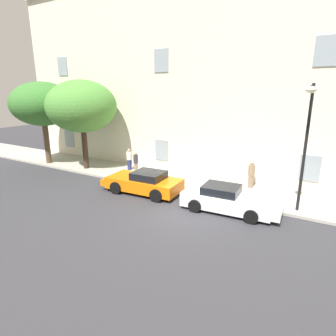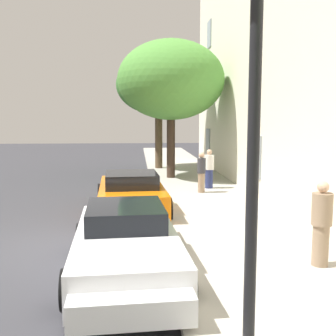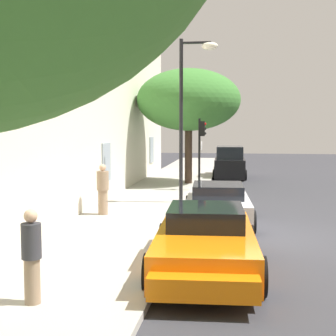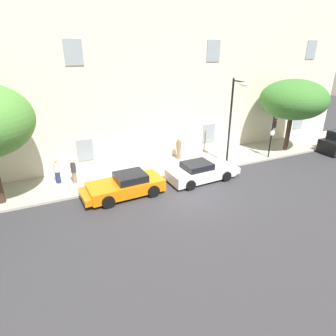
{
  "view_description": "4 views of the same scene",
  "coord_description": "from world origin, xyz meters",
  "px_view_note": "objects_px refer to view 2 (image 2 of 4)",
  "views": [
    {
      "loc": [
        5.71,
        -11.38,
        5.91
      ],
      "look_at": [
        -2.05,
        1.89,
        1.6
      ],
      "focal_mm": 30.03,
      "sensor_mm": 36.0,
      "label": 1
    },
    {
      "loc": [
        9.13,
        1.69,
        2.95
      ],
      "look_at": [
        -1.01,
        2.46,
        1.71
      ],
      "focal_mm": 43.27,
      "sensor_mm": 36.0,
      "label": 2
    },
    {
      "loc": [
        -13.29,
        0.83,
        3.02
      ],
      "look_at": [
        -0.42,
        2.71,
        1.88
      ],
      "focal_mm": 52.08,
      "sensor_mm": 36.0,
      "label": 3
    },
    {
      "loc": [
        -7.42,
        -13.32,
        8.25
      ],
      "look_at": [
        -0.6,
        1.74,
        1.13
      ],
      "focal_mm": 30.85,
      "sensor_mm": 36.0,
      "label": 4
    }
  ],
  "objects_px": {
    "sportscar_red_lead": "(131,193)",
    "tree_near_kerb": "(171,80)",
    "sportscar_yellow_flank": "(126,247)",
    "pedestrian_strolling": "(321,223)",
    "pedestrian_admiring": "(209,169)",
    "tree_far_end": "(159,85)",
    "pedestrian_bystander": "(201,172)"
  },
  "relations": [
    {
      "from": "tree_far_end",
      "to": "sportscar_yellow_flank",
      "type": "bearing_deg",
      "value": -5.22
    },
    {
      "from": "tree_far_end",
      "to": "tree_near_kerb",
      "type": "bearing_deg",
      "value": 5.59
    },
    {
      "from": "pedestrian_strolling",
      "to": "pedestrian_bystander",
      "type": "relative_size",
      "value": 1.06
    },
    {
      "from": "sportscar_red_lead",
      "to": "sportscar_yellow_flank",
      "type": "bearing_deg",
      "value": -0.06
    },
    {
      "from": "sportscar_yellow_flank",
      "to": "pedestrian_bystander",
      "type": "xyz_separation_m",
      "value": [
        -7.82,
        2.65,
        0.36
      ]
    },
    {
      "from": "pedestrian_strolling",
      "to": "pedestrian_bystander",
      "type": "bearing_deg",
      "value": -172.33
    },
    {
      "from": "tree_far_end",
      "to": "pedestrian_strolling",
      "type": "relative_size",
      "value": 3.88
    },
    {
      "from": "sportscar_red_lead",
      "to": "sportscar_yellow_flank",
      "type": "height_order",
      "value": "sportscar_red_lead"
    },
    {
      "from": "sportscar_red_lead",
      "to": "pedestrian_strolling",
      "type": "height_order",
      "value": "pedestrian_strolling"
    },
    {
      "from": "sportscar_red_lead",
      "to": "tree_near_kerb",
      "type": "xyz_separation_m",
      "value": [
        -6.46,
        1.81,
        4.12
      ]
    },
    {
      "from": "sportscar_red_lead",
      "to": "tree_near_kerb",
      "type": "distance_m",
      "value": 7.87
    },
    {
      "from": "sportscar_yellow_flank",
      "to": "pedestrian_admiring",
      "type": "bearing_deg",
      "value": 160.45
    },
    {
      "from": "sportscar_yellow_flank",
      "to": "pedestrian_admiring",
      "type": "height_order",
      "value": "pedestrian_admiring"
    },
    {
      "from": "tree_near_kerb",
      "to": "sportscar_yellow_flank",
      "type": "bearing_deg",
      "value": -8.68
    },
    {
      "from": "sportscar_red_lead",
      "to": "tree_near_kerb",
      "type": "bearing_deg",
      "value": 164.37
    },
    {
      "from": "tree_far_end",
      "to": "pedestrian_strolling",
      "type": "distance_m",
      "value": 16.39
    },
    {
      "from": "tree_near_kerb",
      "to": "pedestrian_admiring",
      "type": "distance_m",
      "value": 5.08
    },
    {
      "from": "sportscar_yellow_flank",
      "to": "pedestrian_admiring",
      "type": "relative_size",
      "value": 3.11
    },
    {
      "from": "tree_near_kerb",
      "to": "pedestrian_bystander",
      "type": "relative_size",
      "value": 4.17
    },
    {
      "from": "tree_near_kerb",
      "to": "pedestrian_bystander",
      "type": "bearing_deg",
      "value": 11.58
    },
    {
      "from": "sportscar_red_lead",
      "to": "pedestrian_bystander",
      "type": "xyz_separation_m",
      "value": [
        -2.4,
        2.64,
        0.33
      ]
    },
    {
      "from": "sportscar_yellow_flank",
      "to": "pedestrian_strolling",
      "type": "xyz_separation_m",
      "value": [
        0.05,
        3.7,
        0.4
      ]
    },
    {
      "from": "sportscar_yellow_flank",
      "to": "pedestrian_bystander",
      "type": "bearing_deg",
      "value": 161.3
    },
    {
      "from": "sportscar_red_lead",
      "to": "pedestrian_strolling",
      "type": "bearing_deg",
      "value": 34.1
    },
    {
      "from": "pedestrian_strolling",
      "to": "pedestrian_bystander",
      "type": "distance_m",
      "value": 7.93
    },
    {
      "from": "tree_near_kerb",
      "to": "pedestrian_admiring",
      "type": "bearing_deg",
      "value": 22.6
    },
    {
      "from": "tree_near_kerb",
      "to": "tree_far_end",
      "type": "distance_m",
      "value": 3.87
    },
    {
      "from": "sportscar_yellow_flank",
      "to": "tree_near_kerb",
      "type": "relative_size",
      "value": 0.76
    },
    {
      "from": "sportscar_yellow_flank",
      "to": "sportscar_red_lead",
      "type": "bearing_deg",
      "value": 179.94
    },
    {
      "from": "sportscar_yellow_flank",
      "to": "tree_far_end",
      "type": "bearing_deg",
      "value": 174.78
    },
    {
      "from": "tree_far_end",
      "to": "pedestrian_bystander",
      "type": "distance_m",
      "value": 8.89
    },
    {
      "from": "sportscar_yellow_flank",
      "to": "pedestrian_strolling",
      "type": "height_order",
      "value": "pedestrian_strolling"
    }
  ]
}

